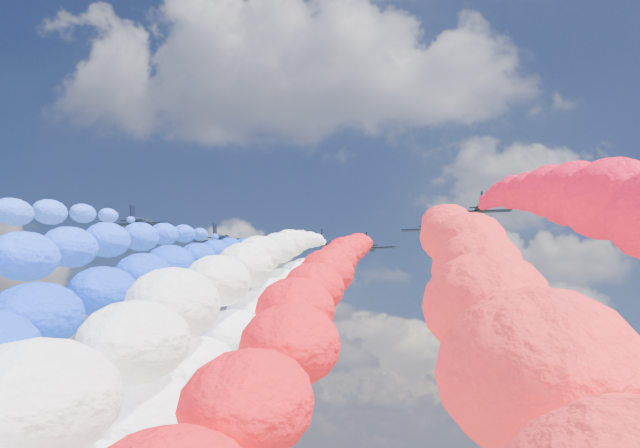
# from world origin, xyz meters

# --- Properties ---
(jet_0) EXTENTS (9.58, 12.91, 5.21)m
(jet_0) POSITION_xyz_m (-27.30, -6.46, 92.38)
(jet_0) COLOR black
(jet_1) EXTENTS (9.98, 13.19, 5.21)m
(jet_1) POSITION_xyz_m (-16.83, 4.28, 92.38)
(jet_1) COLOR black
(trail_1) EXTENTS (6.15, 119.59, 47.67)m
(trail_1) POSITION_xyz_m (-16.83, -57.56, 70.53)
(trail_1) COLOR #204AFF
(jet_2) EXTENTS (10.03, 13.23, 5.21)m
(jet_2) POSITION_xyz_m (-9.65, 12.19, 92.38)
(jet_2) COLOR black
(trail_2) EXTENTS (6.15, 119.59, 47.67)m
(trail_2) POSITION_xyz_m (-9.65, -49.65, 70.53)
(trail_2) COLOR blue
(jet_3) EXTENTS (9.65, 12.96, 5.21)m
(jet_3) POSITION_xyz_m (0.42, 9.44, 92.38)
(jet_3) COLOR black
(trail_3) EXTENTS (6.15, 119.59, 47.67)m
(trail_3) POSITION_xyz_m (0.42, -52.40, 70.53)
(trail_3) COLOR white
(jet_4) EXTENTS (9.81, 13.08, 5.21)m
(jet_4) POSITION_xyz_m (0.46, 22.62, 92.38)
(jet_4) COLOR black
(trail_4) EXTENTS (6.15, 119.59, 47.67)m
(trail_4) POSITION_xyz_m (0.46, -39.22, 70.53)
(trail_4) COLOR white
(jet_5) EXTENTS (9.69, 12.99, 5.21)m
(jet_5) POSITION_xyz_m (7.89, 12.30, 92.38)
(jet_5) COLOR black
(trail_5) EXTENTS (6.15, 119.59, 47.67)m
(trail_5) POSITION_xyz_m (7.89, -49.54, 70.53)
(trail_5) COLOR red
(jet_6) EXTENTS (9.34, 12.74, 5.21)m
(jet_6) POSITION_xyz_m (18.30, 2.00, 92.38)
(jet_6) COLOR black
(trail_6) EXTENTS (6.15, 119.59, 47.67)m
(trail_6) POSITION_xyz_m (18.30, -59.84, 70.53)
(trail_6) COLOR red
(jet_7) EXTENTS (9.33, 12.73, 5.21)m
(jet_7) POSITION_xyz_m (25.69, -6.57, 92.38)
(jet_7) COLOR black
(trail_7) EXTENTS (6.15, 119.59, 47.67)m
(trail_7) POSITION_xyz_m (25.69, -68.41, 70.53)
(trail_7) COLOR red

